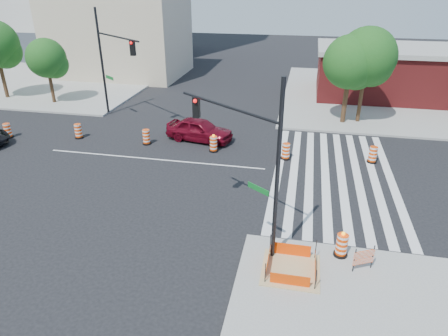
{
  "coord_description": "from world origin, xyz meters",
  "views": [
    {
      "loc": [
        8.94,
        -21.37,
        10.37
      ],
      "look_at": [
        5.17,
        -3.19,
        1.4
      ],
      "focal_mm": 32.0,
      "sensor_mm": 36.0,
      "label": 1
    }
  ],
  "objects": [
    {
      "name": "tree_north_d",
      "position": [
        13.16,
        9.75,
        4.84
      ],
      "size": [
        4.24,
        4.24,
        7.21
      ],
      "color": "#382314",
      "rests_on": "ground"
    },
    {
      "name": "sidewalk_ne",
      "position": [
        18.0,
        18.0,
        0.07
      ],
      "size": [
        22.0,
        22.0,
        0.15
      ],
      "primitive_type": "cube",
      "color": "gray",
      "rests_on": "ground"
    },
    {
      "name": "median_drum_3",
      "position": [
        3.41,
        1.99,
        0.49
      ],
      "size": [
        0.6,
        0.6,
        1.18
      ],
      "color": "black",
      "rests_on": "ground"
    },
    {
      "name": "median_drum_1",
      "position": [
        -6.45,
        2.36,
        0.48
      ],
      "size": [
        0.6,
        0.6,
        1.02
      ],
      "color": "black",
      "rests_on": "ground"
    },
    {
      "name": "median_drum_5",
      "position": [
        13.32,
        2.29,
        0.48
      ],
      "size": [
        0.6,
        0.6,
        1.02
      ],
      "color": "black",
      "rests_on": "ground"
    },
    {
      "name": "tree_north_c",
      "position": [
        12.02,
        9.36,
        4.48
      ],
      "size": [
        3.97,
        3.93,
        6.68
      ],
      "color": "#382314",
      "rests_on": "ground"
    },
    {
      "name": "lane_centerline",
      "position": [
        0.0,
        0.0,
        0.01
      ],
      "size": [
        14.0,
        0.12,
        0.01
      ],
      "primitive_type": "cube",
      "color": "silver",
      "rests_on": "ground"
    },
    {
      "name": "excavation_pit",
      "position": [
        9.0,
        -9.0,
        0.22
      ],
      "size": [
        2.2,
        2.2,
        0.9
      ],
      "color": "tan",
      "rests_on": "ground"
    },
    {
      "name": "signal_pole_nw",
      "position": [
        -5.58,
        6.82,
        4.98
      ],
      "size": [
        4.97,
        3.84,
        8.13
      ],
      "rotation": [
        0.0,
        0.0,
        -0.65
      ],
      "color": "black",
      "rests_on": "ground"
    },
    {
      "name": "sidewalk_nw",
      "position": [
        -18.0,
        18.0,
        0.07
      ],
      "size": [
        22.0,
        22.0,
        0.15
      ],
      "primitive_type": "cube",
      "color": "gray",
      "rests_on": "ground"
    },
    {
      "name": "pit_drum",
      "position": [
        10.91,
        -7.66,
        0.62
      ],
      "size": [
        0.57,
        0.57,
        1.13
      ],
      "color": "black",
      "rests_on": "ground"
    },
    {
      "name": "median_drum_2",
      "position": [
        -1.34,
        2.28,
        0.48
      ],
      "size": [
        0.6,
        0.6,
        1.02
      ],
      "color": "black",
      "rests_on": "ground"
    },
    {
      "name": "red_coupe",
      "position": [
        2.02,
        3.67,
        0.79
      ],
      "size": [
        4.88,
        2.67,
        1.57
      ],
      "primitive_type": "imported",
      "rotation": [
        0.0,
        0.0,
        1.39
      ],
      "color": "#620817",
      "rests_on": "ground"
    },
    {
      "name": "brick_storefront",
      "position": [
        18.0,
        18.0,
        2.32
      ],
      "size": [
        16.5,
        8.5,
        4.6
      ],
      "color": "maroon",
      "rests_on": "ground"
    },
    {
      "name": "barricade",
      "position": [
        11.68,
        -8.4,
        0.73
      ],
      "size": [
        0.81,
        0.44,
        1.05
      ],
      "rotation": [
        0.0,
        0.0,
        0.47
      ],
      "color": "#F34105",
      "rests_on": "ground"
    },
    {
      "name": "median_drum_0",
      "position": [
        -11.4,
        1.45,
        0.48
      ],
      "size": [
        0.6,
        0.6,
        1.02
      ],
      "color": "black",
      "rests_on": "ground"
    },
    {
      "name": "beige_midrise",
      "position": [
        -12.0,
        22.0,
        5.0
      ],
      "size": [
        14.0,
        10.0,
        10.0
      ],
      "primitive_type": "cube",
      "color": "#C2B294",
      "rests_on": "ground"
    },
    {
      "name": "signal_pole_se",
      "position": [
        6.98,
        -7.38,
        4.47
      ],
      "size": [
        4.53,
        3.32,
        7.27
      ],
      "rotation": [
        0.0,
        0.0,
        2.52
      ],
      "color": "black",
      "rests_on": "ground"
    },
    {
      "name": "tree_north_b",
      "position": [
        -13.01,
        9.66,
        3.81
      ],
      "size": [
        3.35,
        3.34,
        5.67
      ],
      "color": "#382314",
      "rests_on": "ground"
    },
    {
      "name": "median_drum_4",
      "position": [
        8.09,
        1.73,
        0.48
      ],
      "size": [
        0.6,
        0.6,
        1.02
      ],
      "color": "black",
      "rests_on": "ground"
    },
    {
      "name": "ground",
      "position": [
        0.0,
        0.0,
        0.0
      ],
      "size": [
        120.0,
        120.0,
        0.0
      ],
      "primitive_type": "plane",
      "color": "black",
      "rests_on": "ground"
    },
    {
      "name": "crosswalk_east",
      "position": [
        10.95,
        0.0,
        0.01
      ],
      "size": [
        6.75,
        13.5,
        0.01
      ],
      "color": "silver",
      "rests_on": "ground"
    }
  ]
}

